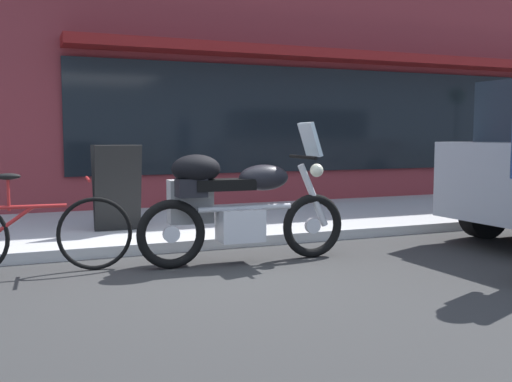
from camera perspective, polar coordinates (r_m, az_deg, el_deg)
ground_plane at (r=5.47m, az=-4.32°, el=-8.08°), size 80.00×80.00×0.00m
storefront_building at (r=12.50m, az=17.46°, el=17.11°), size 20.23×0.90×7.91m
touring_motorcycle at (r=5.84m, az=-2.35°, el=-1.12°), size 2.17×0.71×1.41m
parked_bicycle at (r=5.76m, az=-20.88°, el=-3.88°), size 1.79×0.48×0.94m
sandwich_board_sign at (r=7.33m, az=-13.36°, el=0.33°), size 0.55×0.43×1.04m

